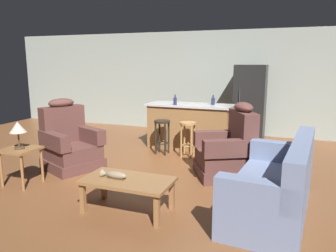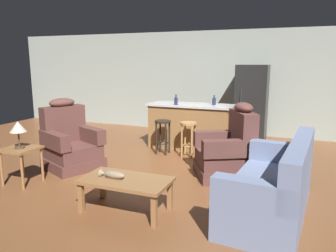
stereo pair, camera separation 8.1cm
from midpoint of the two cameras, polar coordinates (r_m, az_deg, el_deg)
ground_plane at (r=5.88m, az=-0.59°, el=-6.97°), size 12.00×12.00×0.00m
back_wall at (r=8.59m, az=7.14°, el=7.53°), size 12.00×0.05×2.60m
coffee_table at (r=4.10m, az=-7.62°, el=-9.89°), size 1.10×0.60×0.42m
fish_figurine at (r=4.12m, az=-9.96°, el=-8.39°), size 0.34×0.10×0.10m
couch at (r=4.22m, az=17.74°, el=-10.06°), size 1.00×1.97×0.94m
recliner_near_lamp at (r=5.97m, az=-17.10°, el=-2.98°), size 1.11×1.11×1.20m
recliner_near_island at (r=5.36m, az=10.10°, el=-4.22°), size 1.14×1.14×1.20m
end_table at (r=5.40m, az=-24.64°, el=-4.56°), size 0.48×0.48×0.56m
table_lamp at (r=5.27m, az=-25.10°, el=-0.40°), size 0.24×0.24×0.41m
kitchen_island at (r=6.99m, az=3.47°, el=-0.01°), size 1.80×0.70×0.95m
bar_stool_left at (r=6.54m, az=-1.37°, el=-0.83°), size 0.32×0.32×0.68m
bar_stool_right at (r=6.36m, az=3.10°, el=-1.19°), size 0.32×0.32×0.68m
refrigerator at (r=7.86m, az=13.77°, el=3.90°), size 0.70×0.69×1.76m
bottle_tall_green at (r=6.84m, az=7.52°, el=4.32°), size 0.07×0.07×0.20m
bottle_short_amber at (r=6.77m, az=0.91°, el=4.39°), size 0.07×0.07×0.22m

